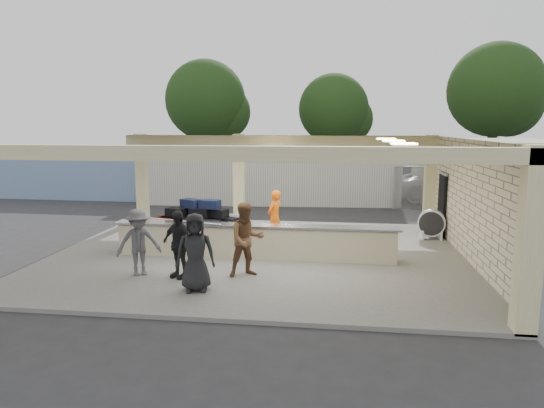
# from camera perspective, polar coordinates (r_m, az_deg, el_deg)

# --- Properties ---
(ground) EXTENTS (120.00, 120.00, 0.00)m
(ground) POSITION_cam_1_polar(r_m,az_deg,el_deg) (14.61, -1.73, -6.18)
(ground) COLOR #262628
(ground) RESTS_ON ground
(pavilion) EXTENTS (12.01, 10.00, 3.55)m
(pavilion) POSITION_cam_1_polar(r_m,az_deg,el_deg) (14.93, -0.54, -0.54)
(pavilion) COLOR #64615D
(pavilion) RESTS_ON ground
(baggage_counter) EXTENTS (8.20, 0.58, 0.98)m
(baggage_counter) POSITION_cam_1_polar(r_m,az_deg,el_deg) (13.99, -2.07, -4.40)
(baggage_counter) COLOR #C0B48F
(baggage_counter) RESTS_ON pavilion
(luggage_cart) EXTENTS (2.93, 2.26, 1.51)m
(luggage_cart) POSITION_cam_1_polar(r_m,az_deg,el_deg) (15.34, -8.83, -1.99)
(luggage_cart) COLOR white
(luggage_cart) RESTS_ON pavilion
(drum_fan) EXTENTS (0.94, 0.50, 1.00)m
(drum_fan) POSITION_cam_1_polar(r_m,az_deg,el_deg) (17.11, 18.25, -2.17)
(drum_fan) COLOR white
(drum_fan) RESTS_ON pavilion
(baggage_handler) EXTENTS (0.59, 0.73, 1.75)m
(baggage_handler) POSITION_cam_1_polar(r_m,az_deg,el_deg) (15.49, 0.30, -1.58)
(baggage_handler) COLOR orange
(baggage_handler) RESTS_ON pavilion
(passenger_a) EXTENTS (1.00, 0.76, 1.88)m
(passenger_a) POSITION_cam_1_polar(r_m,az_deg,el_deg) (12.25, -3.01, -4.20)
(passenger_a) COLOR brown
(passenger_a) RESTS_ON pavilion
(passenger_b) EXTENTS (1.07, 0.78, 1.72)m
(passenger_b) POSITION_cam_1_polar(r_m,az_deg,el_deg) (12.33, -10.96, -4.65)
(passenger_b) COLOR black
(passenger_b) RESTS_ON pavilion
(passenger_c) EXTENTS (1.15, 0.90, 1.71)m
(passenger_c) POSITION_cam_1_polar(r_m,az_deg,el_deg) (12.75, -15.41, -4.37)
(passenger_c) COLOR #4D4C51
(passenger_c) RESTS_ON pavilion
(passenger_d) EXTENTS (0.95, 0.56, 1.82)m
(passenger_d) POSITION_cam_1_polar(r_m,az_deg,el_deg) (11.29, -9.00, -5.63)
(passenger_d) COLOR black
(passenger_d) RESTS_ON pavilion
(car_white_a) EXTENTS (5.86, 3.37, 1.59)m
(car_white_a) POSITION_cam_1_polar(r_m,az_deg,el_deg) (26.79, 19.88, 2.07)
(car_white_a) COLOR silver
(car_white_a) RESTS_ON ground
(car_white_b) EXTENTS (5.16, 2.65, 1.55)m
(car_white_b) POSITION_cam_1_polar(r_m,az_deg,el_deg) (30.04, 28.07, 2.22)
(car_white_b) COLOR silver
(car_white_b) RESTS_ON ground
(car_dark) EXTENTS (4.38, 4.09, 1.48)m
(car_dark) POSITION_cam_1_polar(r_m,az_deg,el_deg) (30.23, 17.04, 2.87)
(car_dark) COLOR black
(car_dark) RESTS_ON ground
(container_white) EXTENTS (12.71, 3.28, 2.73)m
(container_white) POSITION_cam_1_polar(r_m,az_deg,el_deg) (24.45, -0.15, 3.33)
(container_white) COLOR silver
(container_white) RESTS_ON ground
(container_blue) EXTENTS (10.35, 2.68, 2.68)m
(container_blue) POSITION_cam_1_polar(r_m,az_deg,el_deg) (28.63, -22.41, 3.45)
(container_blue) COLOR #758FBC
(container_blue) RESTS_ON ground
(fence) EXTENTS (12.06, 0.06, 2.03)m
(fence) POSITION_cam_1_polar(r_m,az_deg,el_deg) (24.67, 28.18, 1.56)
(fence) COLOR gray
(fence) RESTS_ON ground
(tree_left) EXTENTS (6.60, 6.30, 9.00)m
(tree_left) POSITION_cam_1_polar(r_m,az_deg,el_deg) (39.38, -7.29, 11.65)
(tree_left) COLOR #382619
(tree_left) RESTS_ON ground
(tree_mid) EXTENTS (6.00, 5.60, 8.00)m
(tree_mid) POSITION_cam_1_polar(r_m,az_deg,el_deg) (40.07, 7.71, 10.70)
(tree_mid) COLOR #382619
(tree_mid) RESTS_ON ground
(tree_right) EXTENTS (7.20, 7.00, 10.00)m
(tree_right) POSITION_cam_1_polar(r_m,az_deg,el_deg) (40.94, 25.16, 11.65)
(tree_right) COLOR #382619
(tree_right) RESTS_ON ground
(adjacent_building) EXTENTS (6.00, 8.00, 3.20)m
(adjacent_building) POSITION_cam_1_polar(r_m,az_deg,el_deg) (25.07, 24.27, 3.20)
(adjacent_building) COLOR beige
(adjacent_building) RESTS_ON ground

